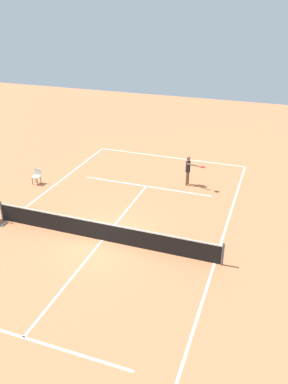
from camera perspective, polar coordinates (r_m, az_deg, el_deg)
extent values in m
plane|color=#D37A4C|center=(18.37, -6.13, -7.04)|extent=(60.00, 60.00, 0.00)
cube|color=white|center=(27.76, 3.78, 5.12)|extent=(10.54, 0.10, 0.01)
cube|color=white|center=(17.09, 10.33, -10.25)|extent=(0.10, 22.47, 0.01)
cube|color=white|center=(20.93, -19.32, -4.00)|extent=(0.10, 22.47, 0.01)
cube|color=white|center=(23.33, 0.31, 0.86)|extent=(7.90, 0.10, 0.01)
cube|color=white|center=(14.37, -17.30, -19.72)|extent=(7.90, 0.10, 0.01)
cube|color=white|center=(18.37, -6.13, -7.03)|extent=(0.10, 12.36, 0.01)
cylinder|color=#4C4C51|center=(16.75, 11.49, -8.96)|extent=(0.10, 0.10, 1.07)
cylinder|color=#4C4C51|center=(20.86, -20.19, -2.58)|extent=(0.10, 0.10, 1.07)
cube|color=black|center=(18.12, -6.20, -5.84)|extent=(11.14, 0.03, 0.91)
cube|color=white|center=(17.87, -6.28, -4.56)|extent=(11.14, 0.04, 0.06)
cylinder|color=brown|center=(23.59, 6.50, 2.11)|extent=(0.12, 0.12, 0.85)
cylinder|color=brown|center=(23.43, 6.28, 1.94)|extent=(0.12, 0.12, 0.85)
cylinder|color=black|center=(23.21, 6.48, 3.72)|extent=(0.28, 0.28, 0.66)
sphere|color=brown|center=(23.02, 6.55, 4.92)|extent=(0.24, 0.24, 0.24)
cylinder|color=brown|center=(23.35, 6.69, 3.95)|extent=(0.09, 0.09, 0.59)
cylinder|color=brown|center=(22.85, 6.98, 4.00)|extent=(0.59, 0.21, 0.09)
cylinder|color=black|center=(22.69, 7.95, 3.78)|extent=(0.26, 0.09, 0.04)
ellipsoid|color=red|center=(22.59, 8.62, 3.62)|extent=(0.37, 0.34, 0.04)
sphere|color=#CCE033|center=(22.59, 7.95, -0.23)|extent=(0.07, 0.07, 0.07)
cylinder|color=#262626|center=(24.20, -15.38, 1.41)|extent=(0.04, 0.04, 0.45)
cylinder|color=#262626|center=(24.39, -16.07, 1.52)|extent=(0.04, 0.04, 0.45)
cylinder|color=#262626|center=(24.46, -14.93, 1.74)|extent=(0.04, 0.04, 0.45)
cylinder|color=#262626|center=(24.65, -15.61, 1.85)|extent=(0.04, 0.04, 0.45)
cube|color=silver|center=(24.32, -15.57, 2.18)|extent=(0.44, 0.44, 0.06)
cube|color=silver|center=(24.39, -15.36, 2.92)|extent=(0.44, 0.04, 0.44)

